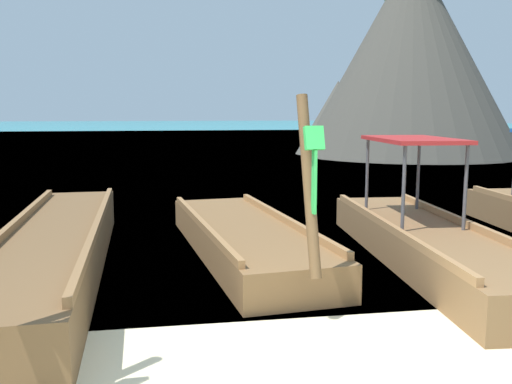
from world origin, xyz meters
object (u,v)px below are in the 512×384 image
longtail_boat_turquoise_ribbon (428,242)px  longtail_boat_red_ribbon (56,251)px  longtail_boat_green_ribbon (245,239)px  karst_rock (406,56)px

longtail_boat_turquoise_ribbon → longtail_boat_red_ribbon: bearing=176.7°
longtail_boat_green_ribbon → longtail_boat_turquoise_ribbon: (2.52, -0.91, 0.07)m
longtail_boat_red_ribbon → karst_rock: 23.44m
longtail_boat_turquoise_ribbon → karst_rock: bearing=66.7°
longtail_boat_green_ribbon → karst_rock: bearing=59.4°
longtail_boat_red_ribbon → longtail_boat_turquoise_ribbon: 5.16m
longtail_boat_red_ribbon → longtail_boat_green_ribbon: 2.70m
longtail_boat_red_ribbon → karst_rock: size_ratio=0.67×
longtail_boat_green_ribbon → karst_rock: karst_rock is taller
longtail_boat_turquoise_ribbon → karst_rock: karst_rock is taller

